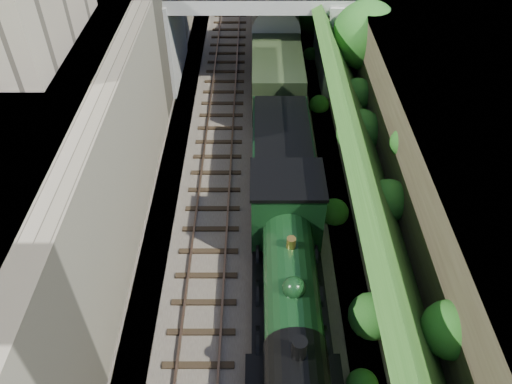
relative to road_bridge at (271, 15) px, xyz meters
name	(u,v)px	position (x,y,z in m)	size (l,w,h in m)	color
trackbed	(256,107)	(-0.94, -4.00, -3.98)	(10.00, 90.00, 0.20)	#473F38
retaining_wall	(156,54)	(-6.44, -4.00, -0.58)	(1.00, 90.00, 7.00)	#756B56
street_plateau_left	(92,54)	(-9.94, -4.00, -0.58)	(6.00, 90.00, 7.00)	#262628
street_plateau_right	(427,60)	(8.56, -4.00, -0.95)	(8.00, 90.00, 6.25)	#262628
embankment_slope	(350,86)	(4.05, -6.11, -1.33)	(4.13, 90.00, 6.36)	#1E4714
track_left	(222,105)	(-2.94, -4.00, -3.83)	(2.50, 90.00, 0.20)	black
track_right	(276,105)	(0.26, -4.00, -3.83)	(2.50, 90.00, 0.20)	black
road_bridge	(271,15)	(0.00, 0.00, 0.00)	(16.00, 6.40, 7.25)	gray
tree	(367,37)	(4.97, -4.29, 0.57)	(3.60, 3.80, 6.60)	black
locomotive	(289,276)	(0.26, -18.14, -2.18)	(3.10, 10.22, 3.83)	black
tender	(281,157)	(0.26, -10.78, -2.46)	(2.70, 6.00, 3.05)	black
coach_front	(274,34)	(0.26, 1.82, -2.03)	(2.90, 18.00, 3.70)	black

